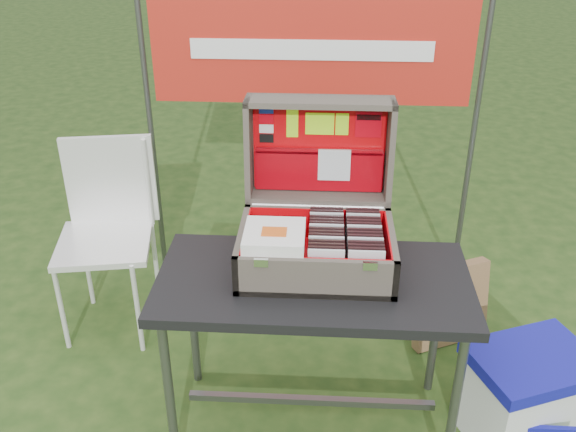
# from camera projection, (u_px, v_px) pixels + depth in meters

# --- Properties ---
(ground) EXTENTS (80.00, 80.00, 0.00)m
(ground) POSITION_uv_depth(u_px,v_px,m) (300.00, 406.00, 2.82)
(ground) COLOR #1F3C14
(ground) RESTS_ON ground
(table) EXTENTS (1.18, 0.60, 0.74)m
(table) POSITION_uv_depth(u_px,v_px,m) (312.00, 354.00, 2.57)
(table) COLOR black
(table) RESTS_ON ground
(table_top) EXTENTS (1.18, 0.60, 0.04)m
(table_top) POSITION_uv_depth(u_px,v_px,m) (314.00, 282.00, 2.40)
(table_top) COLOR black
(table_top) RESTS_ON ground
(table_leg_fl) EXTENTS (0.04, 0.04, 0.70)m
(table_leg_fl) POSITION_uv_depth(u_px,v_px,m) (169.00, 394.00, 2.40)
(table_leg_fl) COLOR #59595B
(table_leg_fl) RESTS_ON ground
(table_leg_fr) EXTENTS (0.04, 0.04, 0.70)m
(table_leg_fr) POSITION_uv_depth(u_px,v_px,m) (455.00, 406.00, 2.34)
(table_leg_fr) COLOR #59595B
(table_leg_fr) RESTS_ON ground
(table_leg_bl) EXTENTS (0.04, 0.04, 0.70)m
(table_leg_bl) POSITION_uv_depth(u_px,v_px,m) (193.00, 318.00, 2.81)
(table_leg_bl) COLOR #59595B
(table_leg_bl) RESTS_ON ground
(table_leg_br) EXTENTS (0.04, 0.04, 0.70)m
(table_leg_br) POSITION_uv_depth(u_px,v_px,m) (436.00, 327.00, 2.75)
(table_leg_br) COLOR #59595B
(table_leg_br) RESTS_ON ground
(table_brace) EXTENTS (1.03, 0.03, 0.03)m
(table_brace) POSITION_uv_depth(u_px,v_px,m) (311.00, 400.00, 2.68)
(table_brace) COLOR #59595B
(table_brace) RESTS_ON ground
(suitcase) EXTENTS (0.58, 0.58, 0.57)m
(suitcase) POSITION_uv_depth(u_px,v_px,m) (318.00, 194.00, 2.37)
(suitcase) COLOR #584F45
(suitcase) RESTS_ON table
(suitcase_base_bottom) EXTENTS (0.58, 0.42, 0.02)m
(suitcase_base_bottom) POSITION_uv_depth(u_px,v_px,m) (316.00, 265.00, 2.45)
(suitcase_base_bottom) COLOR #584F45
(suitcase_base_bottom) RESTS_ON table_top
(suitcase_base_wall_front) EXTENTS (0.58, 0.02, 0.16)m
(suitcase_base_wall_front) POSITION_uv_depth(u_px,v_px,m) (315.00, 279.00, 2.24)
(suitcase_base_wall_front) COLOR #584F45
(suitcase_base_wall_front) RESTS_ON table_top
(suitcase_base_wall_back) EXTENTS (0.58, 0.02, 0.16)m
(suitcase_base_wall_back) POSITION_uv_depth(u_px,v_px,m) (317.00, 225.00, 2.59)
(suitcase_base_wall_back) COLOR #584F45
(suitcase_base_wall_back) RESTS_ON table_top
(suitcase_base_wall_left) EXTENTS (0.02, 0.42, 0.16)m
(suitcase_base_wall_left) POSITION_uv_depth(u_px,v_px,m) (242.00, 248.00, 2.43)
(suitcase_base_wall_left) COLOR #584F45
(suitcase_base_wall_left) RESTS_ON table_top
(suitcase_base_wall_right) EXTENTS (0.02, 0.42, 0.16)m
(suitcase_base_wall_right) POSITION_uv_depth(u_px,v_px,m) (391.00, 252.00, 2.40)
(suitcase_base_wall_right) COLOR #584F45
(suitcase_base_wall_right) RESTS_ON table_top
(suitcase_liner_floor) EXTENTS (0.54, 0.37, 0.01)m
(suitcase_liner_floor) POSITION_uv_depth(u_px,v_px,m) (316.00, 262.00, 2.44)
(suitcase_liner_floor) COLOR red
(suitcase_liner_floor) RESTS_ON suitcase_base_bottom
(suitcase_latch_left) EXTENTS (0.05, 0.01, 0.03)m
(suitcase_latch_left) POSITION_uv_depth(u_px,v_px,m) (261.00, 263.00, 2.21)
(suitcase_latch_left) COLOR silver
(suitcase_latch_left) RESTS_ON suitcase_base_wall_front
(suitcase_latch_right) EXTENTS (0.05, 0.01, 0.03)m
(suitcase_latch_right) POSITION_uv_depth(u_px,v_px,m) (370.00, 266.00, 2.19)
(suitcase_latch_right) COLOR silver
(suitcase_latch_right) RESTS_ON suitcase_base_wall_front
(suitcase_hinge) EXTENTS (0.53, 0.02, 0.02)m
(suitcase_hinge) POSITION_uv_depth(u_px,v_px,m) (318.00, 206.00, 2.56)
(suitcase_hinge) COLOR silver
(suitcase_hinge) RESTS_ON suitcase_base_wall_back
(suitcase_lid_back) EXTENTS (0.58, 0.05, 0.42)m
(suitcase_lid_back) POSITION_uv_depth(u_px,v_px,m) (319.00, 145.00, 2.61)
(suitcase_lid_back) COLOR #584F45
(suitcase_lid_back) RESTS_ON suitcase_base_wall_back
(suitcase_lid_rim_far) EXTENTS (0.58, 0.16, 0.03)m
(suitcase_lid_rim_far) POSITION_uv_depth(u_px,v_px,m) (320.00, 102.00, 2.46)
(suitcase_lid_rim_far) COLOR #584F45
(suitcase_lid_rim_far) RESTS_ON suitcase_lid_back
(suitcase_lid_rim_near) EXTENTS (0.58, 0.16, 0.03)m
(suitcase_lid_rim_near) POSITION_uv_depth(u_px,v_px,m) (318.00, 196.00, 2.63)
(suitcase_lid_rim_near) COLOR #584F45
(suitcase_lid_rim_near) RESTS_ON suitcase_lid_back
(suitcase_lid_rim_left) EXTENTS (0.02, 0.18, 0.43)m
(suitcase_lid_rim_left) POSITION_uv_depth(u_px,v_px,m) (249.00, 149.00, 2.56)
(suitcase_lid_rim_left) COLOR #584F45
(suitcase_lid_rim_left) RESTS_ON suitcase_lid_back
(suitcase_lid_rim_right) EXTENTS (0.02, 0.18, 0.43)m
(suitcase_lid_rim_right) POSITION_uv_depth(u_px,v_px,m) (390.00, 152.00, 2.53)
(suitcase_lid_rim_right) COLOR #584F45
(suitcase_lid_rim_right) RESTS_ON suitcase_lid_back
(suitcase_lid_liner) EXTENTS (0.53, 0.03, 0.37)m
(suitcase_lid_liner) POSITION_uv_depth(u_px,v_px,m) (319.00, 146.00, 2.59)
(suitcase_lid_liner) COLOR red
(suitcase_lid_liner) RESTS_ON suitcase_lid_back
(suitcase_liner_wall_front) EXTENTS (0.54, 0.01, 0.13)m
(suitcase_liner_wall_front) POSITION_uv_depth(u_px,v_px,m) (315.00, 274.00, 2.25)
(suitcase_liner_wall_front) COLOR red
(suitcase_liner_wall_front) RESTS_ON suitcase_base_bottom
(suitcase_liner_wall_back) EXTENTS (0.54, 0.01, 0.13)m
(suitcase_liner_wall_back) POSITION_uv_depth(u_px,v_px,m) (317.00, 224.00, 2.57)
(suitcase_liner_wall_back) COLOR red
(suitcase_liner_wall_back) RESTS_ON suitcase_base_bottom
(suitcase_liner_wall_left) EXTENTS (0.01, 0.37, 0.13)m
(suitcase_liner_wall_left) POSITION_uv_depth(u_px,v_px,m) (246.00, 245.00, 2.43)
(suitcase_liner_wall_left) COLOR red
(suitcase_liner_wall_left) RESTS_ON suitcase_base_bottom
(suitcase_liner_wall_right) EXTENTS (0.01, 0.37, 0.13)m
(suitcase_liner_wall_right) POSITION_uv_depth(u_px,v_px,m) (387.00, 249.00, 2.40)
(suitcase_liner_wall_right) COLOR red
(suitcase_liner_wall_right) RESTS_ON suitcase_base_bottom
(suitcase_lid_pocket) EXTENTS (0.52, 0.04, 0.17)m
(suitcase_lid_pocket) POSITION_uv_depth(u_px,v_px,m) (319.00, 170.00, 2.62)
(suitcase_lid_pocket) COLOR #96010B
(suitcase_lid_pocket) RESTS_ON suitcase_lid_liner
(suitcase_pocket_edge) EXTENTS (0.51, 0.02, 0.02)m
(suitcase_pocket_edge) POSITION_uv_depth(u_px,v_px,m) (319.00, 151.00, 2.58)
(suitcase_pocket_edge) COLOR #96010B
(suitcase_pocket_edge) RESTS_ON suitcase_lid_pocket
(suitcase_pocket_cd) EXTENTS (0.13, 0.02, 0.13)m
(suitcase_pocket_cd) POSITION_uv_depth(u_px,v_px,m) (334.00, 165.00, 2.59)
(suitcase_pocket_cd) COLOR silver
(suitcase_pocket_cd) RESTS_ON suitcase_lid_pocket
(lid_sticker_cc_a) EXTENTS (0.06, 0.01, 0.04)m
(lid_sticker_cc_a) POSITION_uv_depth(u_px,v_px,m) (266.00, 109.00, 2.54)
(lid_sticker_cc_a) COLOR #1933B2
(lid_sticker_cc_a) RESTS_ON suitcase_lid_liner
(lid_sticker_cc_b) EXTENTS (0.06, 0.01, 0.04)m
(lid_sticker_cc_b) POSITION_uv_depth(u_px,v_px,m) (266.00, 119.00, 2.55)
(lid_sticker_cc_b) COLOR #C0000E
(lid_sticker_cc_b) RESTS_ON suitcase_lid_liner
(lid_sticker_cc_c) EXTENTS (0.06, 0.01, 0.04)m
(lid_sticker_cc_c) POSITION_uv_depth(u_px,v_px,m) (266.00, 129.00, 2.57)
(lid_sticker_cc_c) COLOR white
(lid_sticker_cc_c) RESTS_ON suitcase_lid_liner
(lid_sticker_cc_d) EXTENTS (0.06, 0.01, 0.04)m
(lid_sticker_cc_d) POSITION_uv_depth(u_px,v_px,m) (266.00, 138.00, 2.59)
(lid_sticker_cc_d) COLOR black
(lid_sticker_cc_d) RESTS_ON suitcase_lid_liner
(lid_card_neon_tall) EXTENTS (0.05, 0.01, 0.11)m
(lid_card_neon_tall) POSITION_uv_depth(u_px,v_px,m) (292.00, 123.00, 2.55)
(lid_card_neon_tall) COLOR #AFF816
(lid_card_neon_tall) RESTS_ON suitcase_lid_liner
(lid_card_neon_main) EXTENTS (0.11, 0.01, 0.09)m
(lid_card_neon_main) POSITION_uv_depth(u_px,v_px,m) (320.00, 124.00, 2.55)
(lid_card_neon_main) COLOR #AFF816
(lid_card_neon_main) RESTS_ON suitcase_lid_liner
(lid_card_neon_small) EXTENTS (0.05, 0.01, 0.09)m
(lid_card_neon_small) POSITION_uv_depth(u_px,v_px,m) (342.00, 124.00, 2.54)
(lid_card_neon_small) COLOR #AFF816
(lid_card_neon_small) RESTS_ON suitcase_lid_liner
(lid_sticker_band) EXTENTS (0.10, 0.01, 0.10)m
(lid_sticker_band) POSITION_uv_depth(u_px,v_px,m) (368.00, 125.00, 2.54)
(lid_sticker_band) COLOR #C0000E
(lid_sticker_band) RESTS_ON suitcase_lid_liner
(lid_sticker_band_bar) EXTENTS (0.09, 0.00, 0.02)m
(lid_sticker_band_bar) POSITION_uv_depth(u_px,v_px,m) (369.00, 117.00, 2.53)
(lid_sticker_band_bar) COLOR black
(lid_sticker_band_bar) RESTS_ON suitcase_lid_liner
(cd_left_0) EXTENTS (0.13, 0.01, 0.15)m
(cd_left_0) POSITION_uv_depth(u_px,v_px,m) (326.00, 268.00, 2.26)
(cd_left_0) COLOR silver
(cd_left_0) RESTS_ON suitcase_liner_floor
(cd_left_1) EXTENTS (0.13, 0.01, 0.15)m
(cd_left_1) POSITION_uv_depth(u_px,v_px,m) (326.00, 264.00, 2.28)
(cd_left_1) COLOR black
(cd_left_1) RESTS_ON suitcase_liner_floor
(cd_left_2) EXTENTS (0.13, 0.01, 0.15)m
(cd_left_2) POSITION_uv_depth(u_px,v_px,m) (326.00, 261.00, 2.30)
(cd_left_2) COLOR black
(cd_left_2) RESTS_ON suitcase_liner_floor
(cd_left_3) EXTENTS (0.13, 0.01, 0.15)m
(cd_left_3) POSITION_uv_depth(u_px,v_px,m) (326.00, 258.00, 2.32)
(cd_left_3) COLOR black
(cd_left_3) RESTS_ON suitcase_liner_floor
(cd_left_4) EXTENTS (0.13, 0.01, 0.15)m
(cd_left_4) POSITION_uv_depth(u_px,v_px,m) (326.00, 254.00, 2.34)
(cd_left_4) COLOR silver
(cd_left_4) RESTS_ON suitcase_liner_floor
(cd_left_5) EXTENTS (0.13, 0.01, 0.15)m
(cd_left_5) POSITION_uv_depth(u_px,v_px,m) (326.00, 251.00, 2.36)
(cd_left_5) COLOR black
(cd_left_5) RESTS_ON suitcase_liner_floor
(cd_left_6) EXTENTS (0.13, 0.01, 0.15)m
(cd_left_6) POSITION_uv_depth(u_px,v_px,m) (326.00, 248.00, 2.38)
(cd_left_6) COLOR black
(cd_left_6) RESTS_ON suitcase_liner_floor
(cd_left_7) EXTENTS (0.13, 0.01, 0.15)m
(cd_left_7) POSITION_uv_depth(u_px,v_px,m) (326.00, 245.00, 2.40)
(cd_left_7) COLOR black
(cd_left_7) RESTS_ON suitcase_liner_floor
(cd_left_8) EXTENTS (0.13, 0.01, 0.15)m
(cd_left_8) POSITION_uv_depth(u_px,v_px,m) (326.00, 241.00, 2.42)
(cd_left_8) COLOR silver
(cd_left_8) RESTS_ON suitcase_liner_floor
(cd_left_9) EXTENTS (0.13, 0.01, 0.15)m
(cd_left_9) POSITION_uv_depth(u_px,v_px,m) (326.00, 238.00, 2.44)
(cd_left_9) COLOR black
(cd_left_9) RESTS_ON suitcase_liner_floor
(cd_left_10) EXTENTS (0.13, 0.01, 0.15)m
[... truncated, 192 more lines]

